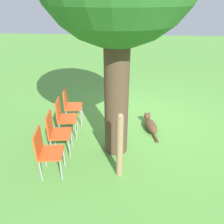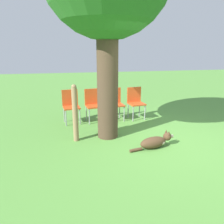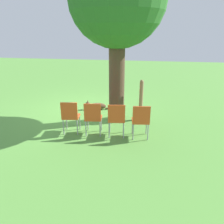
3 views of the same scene
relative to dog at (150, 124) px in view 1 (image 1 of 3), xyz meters
The scene contains 7 objects.
ground_plane 0.39m from the dog, 53.92° to the right, with size 30.00×30.00×0.00m, color #56933D.
dog is the anchor object (origin of this frame).
fence_post 1.86m from the dog, 66.95° to the left, with size 0.12×0.12×1.30m.
red_chair_0 2.10m from the dog, ahead, with size 0.48×0.49×0.93m.
red_chair_1 2.13m from the dog, 12.51° to the left, with size 0.48×0.49×0.93m.
red_chair_2 2.34m from the dog, 28.10° to the left, with size 0.48×0.49×0.93m.
red_chair_3 2.68m from the dog, 40.34° to the left, with size 0.48×0.49×0.93m.
Camera 1 is at (0.37, 5.05, 2.97)m, focal length 35.00 mm.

